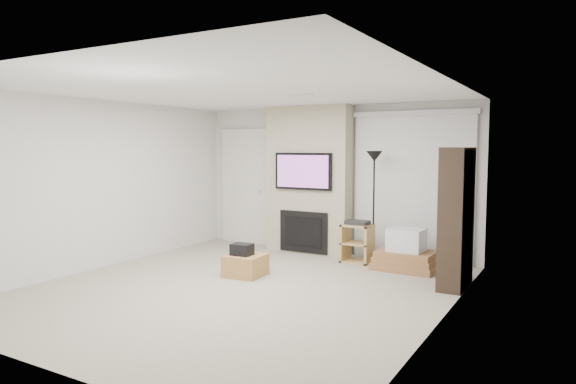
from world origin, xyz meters
The scene contains 16 objects.
floor centered at (0.00, 0.00, 0.00)m, with size 5.00×5.50×0.00m, color #A59D88.
ceiling centered at (0.00, 0.00, 2.50)m, with size 5.00×5.50×0.00m, color white.
wall_back centered at (0.00, 2.75, 1.25)m, with size 5.00×2.50×0.00m, color silver.
wall_front centered at (0.00, -2.75, 1.25)m, with size 5.00×2.50×0.00m, color silver.
wall_left centered at (-2.50, 0.00, 1.25)m, with size 5.50×2.50×0.00m, color silver.
wall_right centered at (2.50, 0.00, 1.25)m, with size 5.50×2.50×0.00m, color silver.
hvac_vent centered at (0.40, 0.80, 2.50)m, with size 0.35×0.18×0.01m, color silver.
ottoman centered at (-0.33, 0.58, 0.15)m, with size 0.50×0.50×0.30m, color #B27E44.
black_bag centered at (-0.36, 0.54, 0.38)m, with size 0.28×0.22×0.16m, color black.
fireplace_wall centered at (-0.35, 2.54, 1.24)m, with size 1.50×0.47×2.50m.
entry_door centered at (-1.80, 2.71, 1.05)m, with size 1.02×0.11×2.14m.
vertical_blinds centered at (1.40, 2.70, 1.27)m, with size 1.98×0.10×2.37m.
floor_lamp centered at (0.90, 2.33, 1.37)m, with size 0.26×0.26×1.75m.
av_stand centered at (0.70, 2.17, 0.35)m, with size 0.45×0.38×0.66m.
box_stack centered at (1.51, 2.08, 0.23)m, with size 0.92×0.71×0.61m.
bookshelf centered at (2.34, 1.46, 0.90)m, with size 0.30×0.80×1.80m.
Camera 1 is at (3.71, -5.26, 1.80)m, focal length 32.00 mm.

